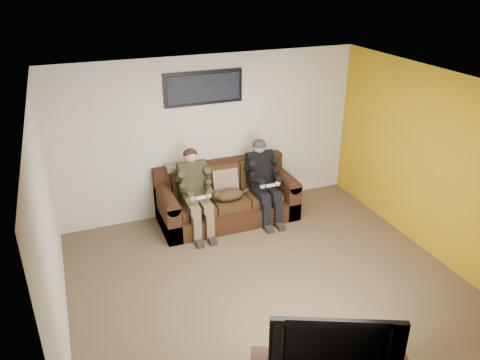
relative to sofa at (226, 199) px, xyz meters
name	(u,v)px	position (x,y,z in m)	size (l,w,h in m)	color
floor	(267,281)	(-0.09, -1.83, -0.34)	(5.00, 5.00, 0.00)	brown
ceiling	(272,88)	(-0.09, -1.83, 2.26)	(5.00, 5.00, 0.00)	silver
wall_back	(211,136)	(-0.09, 0.42, 0.96)	(5.00, 5.00, 0.00)	beige
wall_front	(386,311)	(-0.09, -4.08, 0.96)	(5.00, 5.00, 0.00)	beige
wall_left	(50,234)	(-2.59, -1.83, 0.96)	(4.50, 4.50, 0.00)	beige
wall_right	(433,164)	(2.41, -1.83, 0.96)	(4.50, 4.50, 0.00)	beige
accent_wall_right	(432,165)	(2.40, -1.83, 0.96)	(4.50, 4.50, 0.00)	#BE9513
sofa	(226,199)	(0.00, 0.00, 0.00)	(2.20, 0.95, 0.90)	black
throw_pillow	(225,181)	(0.00, 0.04, 0.30)	(0.42, 0.12, 0.40)	#886F59
throw_blanket	(180,167)	(-0.67, 0.28, 0.56)	(0.45, 0.22, 0.08)	gray
person_left	(195,187)	(-0.57, -0.18, 0.39)	(0.51, 0.87, 1.30)	brown
person_right	(263,176)	(0.57, -0.18, 0.39)	(0.51, 0.86, 1.30)	black
cat	(228,195)	(-0.05, -0.25, 0.20)	(0.66, 0.26, 0.24)	#4F351F
framed_poster	(204,88)	(-0.20, 0.39, 1.76)	(1.25, 0.05, 0.52)	black
television	(334,341)	(-0.34, -3.78, 0.46)	(1.16, 0.15, 0.67)	black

